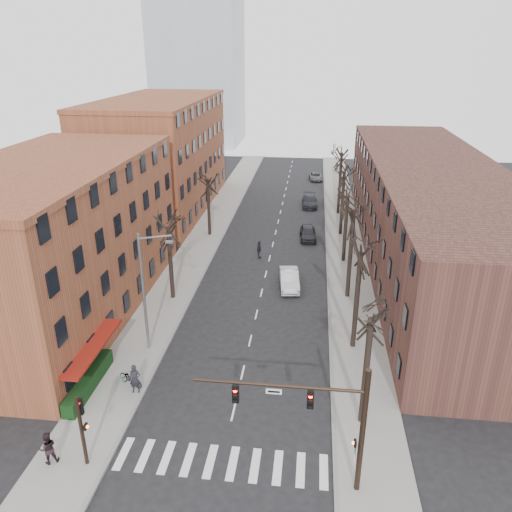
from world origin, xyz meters
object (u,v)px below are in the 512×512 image
(parked_car_near, at_px, (308,233))
(parked_car_mid, at_px, (310,201))
(bicycle, at_px, (131,378))
(silver_sedan, at_px, (289,279))
(pedestrian_a, at_px, (135,379))

(parked_car_near, height_order, parked_car_mid, parked_car_near)
(parked_car_mid, relative_size, bicycle, 2.56)
(silver_sedan, distance_m, parked_car_near, 12.77)
(parked_car_near, bearing_deg, pedestrian_a, -112.97)
(bicycle, bearing_deg, pedestrian_a, -112.52)
(pedestrian_a, xyz_separation_m, bicycle, (-0.57, 0.65, -0.47))
(pedestrian_a, distance_m, bicycle, 0.99)
(silver_sedan, xyz_separation_m, bicycle, (-9.37, -15.82, -0.12))
(silver_sedan, height_order, bicycle, silver_sedan)
(parked_car_mid, xyz_separation_m, pedestrian_a, (-10.20, -42.07, 0.41))
(parked_car_mid, bearing_deg, silver_sedan, -95.89)
(parked_car_mid, relative_size, pedestrian_a, 2.54)
(pedestrian_a, bearing_deg, silver_sedan, 53.98)
(pedestrian_a, relative_size, bicycle, 1.01)
(silver_sedan, bearing_deg, parked_car_mid, 80.39)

